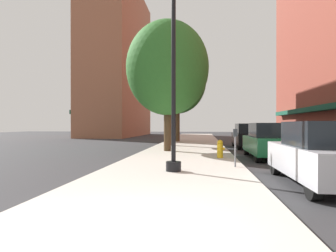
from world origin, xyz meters
The scene contains 12 objects.
ground_plane centered at (4.00, 18.00, 0.00)m, with size 90.00×90.00×0.00m, color #2D2D30.
sidewalk_slab centered at (0.00, 19.00, 0.06)m, with size 4.80×50.00×0.12m, color #B7B2A8.
building_far_background centered at (-11.01, 37.00, 10.37)m, with size 6.80×18.00×20.78m.
lamppost centered at (0.02, 5.17, 3.20)m, with size 0.48×0.48×5.90m.
fire_hydrant centered at (1.70, 9.12, 0.52)m, with size 0.33×0.26×0.79m.
parking_meter_near centered at (2.05, 6.34, 0.95)m, with size 0.14×0.09×1.31m.
tree_near centered at (-1.02, 12.29, 4.74)m, with size 4.60×4.60×7.28m.
tree_mid centered at (-1.25, 21.66, 5.42)m, with size 5.00×5.00×8.19m.
tree_far centered at (-1.33, 16.72, 5.19)m, with size 4.22×4.22×7.52m.
car_silver centered at (4.00, 3.96, 0.81)m, with size 1.80×4.30×1.66m.
car_green centered at (4.00, 10.14, 0.81)m, with size 1.80×4.30×1.66m.
car_black centered at (4.00, 16.35, 0.81)m, with size 1.80×4.30×1.66m.
Camera 1 is at (0.92, -4.01, 1.57)m, focal length 31.48 mm.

